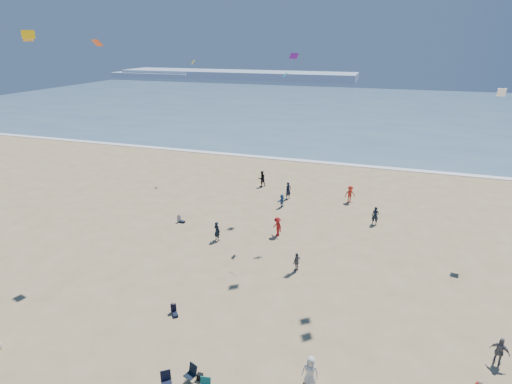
% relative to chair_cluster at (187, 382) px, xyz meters
% --- Properties ---
extents(ocean, '(220.00, 100.00, 0.06)m').
position_rel_chair_cluster_xyz_m(ocean, '(0.01, 92.11, -0.47)').
color(ocean, '#476B84').
rests_on(ocean, ground).
extents(surf_line, '(220.00, 1.20, 0.08)m').
position_rel_chair_cluster_xyz_m(surf_line, '(0.01, 42.11, -0.46)').
color(surf_line, white).
rests_on(surf_line, ground).
extents(headland_far, '(110.00, 20.00, 3.20)m').
position_rel_chair_cluster_xyz_m(headland_far, '(-59.99, 167.11, 1.10)').
color(headland_far, '#7A8EA8').
rests_on(headland_far, ground).
extents(headland_near, '(40.00, 14.00, 2.00)m').
position_rel_chair_cluster_xyz_m(headland_near, '(-99.99, 162.11, 0.50)').
color(headland_near, '#7A8EA8').
rests_on(headland_near, ground).
extents(standing_flyers, '(35.14, 36.62, 1.93)m').
position_rel_chair_cluster_xyz_m(standing_flyers, '(4.18, 13.95, 0.37)').
color(standing_flyers, black).
rests_on(standing_flyers, ground).
extents(seated_group, '(24.78, 23.18, 0.84)m').
position_rel_chair_cluster_xyz_m(seated_group, '(3.37, 3.98, -0.08)').
color(seated_group, white).
rests_on(seated_group, ground).
extents(chair_cluster, '(2.76, 1.61, 1.00)m').
position_rel_chair_cluster_xyz_m(chair_cluster, '(0.00, 0.00, 0.00)').
color(chair_cluster, black).
rests_on(chair_cluster, ground).
extents(black_backpack, '(0.30, 0.22, 0.38)m').
position_rel_chair_cluster_xyz_m(black_backpack, '(0.34, 0.77, -0.31)').
color(black_backpack, black).
rests_on(black_backpack, ground).
extents(kites_aloft, '(38.07, 39.33, 25.32)m').
position_rel_chair_cluster_xyz_m(kites_aloft, '(9.17, 9.55, 14.36)').
color(kites_aloft, '#128DCC').
rests_on(kites_aloft, ground).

